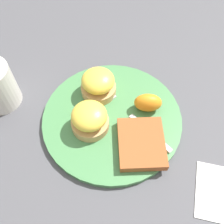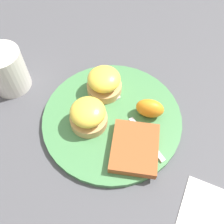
# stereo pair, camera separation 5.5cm
# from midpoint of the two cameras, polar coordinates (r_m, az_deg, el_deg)

# --- Properties ---
(ground_plane) EXTENTS (1.10, 1.10, 0.00)m
(ground_plane) POSITION_cam_midpoint_polar(r_m,az_deg,el_deg) (0.58, -2.71, -2.02)
(ground_plane) COLOR #4C4C51
(plate) EXTENTS (0.30, 0.30, 0.01)m
(plate) POSITION_cam_midpoint_polar(r_m,az_deg,el_deg) (0.58, -2.74, -1.66)
(plate) COLOR #47844C
(plate) RESTS_ON ground_plane
(sandwich_benedict_left) EXTENTS (0.08, 0.08, 0.06)m
(sandwich_benedict_left) POSITION_cam_midpoint_polar(r_m,az_deg,el_deg) (0.59, -5.73, 5.90)
(sandwich_benedict_left) COLOR tan
(sandwich_benedict_left) RESTS_ON plate
(sandwich_benedict_right) EXTENTS (0.08, 0.08, 0.06)m
(sandwich_benedict_right) POSITION_cam_midpoint_polar(r_m,az_deg,el_deg) (0.54, -7.84, -1.70)
(sandwich_benedict_right) COLOR tan
(sandwich_benedict_right) RESTS_ON plate
(hashbrown_patty) EXTENTS (0.13, 0.12, 0.02)m
(hashbrown_patty) POSITION_cam_midpoint_polar(r_m,az_deg,el_deg) (0.53, 3.42, -7.09)
(hashbrown_patty) COLOR #9F5228
(hashbrown_patty) RESTS_ON plate
(orange_wedge) EXTENTS (0.05, 0.07, 0.04)m
(orange_wedge) POSITION_cam_midpoint_polar(r_m,az_deg,el_deg) (0.57, 5.09, 1.81)
(orange_wedge) COLOR orange
(orange_wedge) RESTS_ON plate
(fork) EXTENTS (0.14, 0.19, 0.00)m
(fork) POSITION_cam_midpoint_polar(r_m,az_deg,el_deg) (0.57, 0.69, -0.44)
(fork) COLOR silver
(fork) RESTS_ON plate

